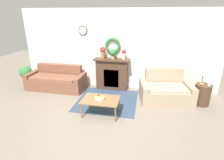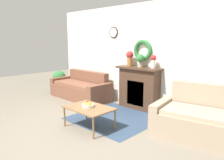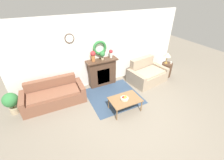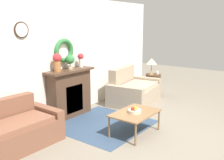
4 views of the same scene
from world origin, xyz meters
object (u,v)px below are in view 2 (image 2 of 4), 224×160
fireplace (139,88)px  coffee_table (89,109)px  loveseat_right (197,119)px  vase_on_mantel_right (153,60)px  potted_plant_on_mantel (140,59)px  vase_on_mantel_left (130,57)px  couch_left (81,89)px  fruit_bowl (88,105)px  potted_plant_floor_by_couch (59,79)px

fireplace → coffee_table: bearing=-88.7°
coffee_table → loveseat_right: bearing=33.4°
coffee_table → vase_on_mantel_right: bearing=78.4°
vase_on_mantel_right → potted_plant_on_mantel: (-0.37, -0.02, 0.02)m
vase_on_mantel_left → vase_on_mantel_right: 0.72m
vase_on_mantel_left → loveseat_right: bearing=-16.1°
fireplace → couch_left: fireplace is taller
fruit_bowl → potted_plant_on_mantel: potted_plant_on_mantel is taller
fruit_bowl → potted_plant_on_mantel: (0.02, 1.73, 0.82)m
loveseat_right → potted_plant_floor_by_couch: loveseat_right is taller
couch_left → potted_plant_floor_by_couch: bearing=178.5°
fireplace → fruit_bowl: (0.01, -1.74, -0.07)m
coffee_table → vase_on_mantel_right: (0.36, 1.75, 0.89)m
vase_on_mantel_left → potted_plant_on_mantel: size_ratio=1.20×
fireplace → vase_on_mantel_left: (-0.32, 0.01, 0.77)m
loveseat_right → couch_left: bearing=167.4°
couch_left → coffee_table: size_ratio=2.10×
vase_on_mantel_left → fireplace: bearing=-1.0°
couch_left → potted_plant_floor_by_couch: (-1.22, 0.05, 0.16)m
couch_left → fruit_bowl: couch_left is taller
fruit_bowl → potted_plant_on_mantel: 1.91m
coffee_table → potted_plant_floor_by_couch: (-3.20, 1.43, 0.06)m
loveseat_right → vase_on_mantel_left: (-2.09, 0.61, 1.00)m
vase_on_mantel_left → potted_plant_floor_by_couch: bearing=-173.6°
loveseat_right → potted_plant_on_mantel: 2.08m
potted_plant_on_mantel → fireplace: bearing=156.2°
vase_on_mantel_left → potted_plant_floor_by_couch: (-2.84, -0.32, -0.86)m
loveseat_right → vase_on_mantel_left: 2.40m
fireplace → vase_on_mantel_right: bearing=0.8°
vase_on_mantel_right → potted_plant_on_mantel: bearing=-176.9°
fruit_bowl → loveseat_right: bearing=33.1°
fireplace → potted_plant_on_mantel: (0.03, -0.01, 0.75)m
loveseat_right → fruit_bowl: bearing=-155.9°
coffee_table → vase_on_mantel_left: 2.01m
fruit_bowl → vase_on_mantel_left: vase_on_mantel_left is taller
vase_on_mantel_left → vase_on_mantel_right: size_ratio=1.20×
vase_on_mantel_left → couch_left: bearing=-167.1°
vase_on_mantel_right → potted_plant_on_mantel: size_ratio=0.99×
fireplace → coffee_table: (0.04, -1.74, -0.16)m
fruit_bowl → vase_on_mantel_left: 1.97m
fruit_bowl → vase_on_mantel_right: vase_on_mantel_right is taller
loveseat_right → potted_plant_floor_by_couch: (-4.93, 0.29, 0.13)m
fruit_bowl → potted_plant_floor_by_couch: size_ratio=0.34×
coffee_table → vase_on_mantel_right: vase_on_mantel_right is taller
fireplace → vase_on_mantel_left: bearing=179.0°
fireplace → loveseat_right: bearing=-18.7°
couch_left → loveseat_right: bearing=-2.8°
couch_left → vase_on_mantel_left: size_ratio=5.15×
coffee_table → potted_plant_on_mantel: potted_plant_on_mantel is taller
couch_left → potted_plant_on_mantel: bearing=10.9°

